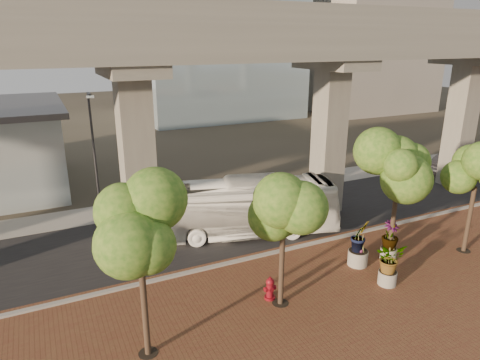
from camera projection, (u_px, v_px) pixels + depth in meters
name	position (u px, v px, depth m)	size (l,w,h in m)	color
ground	(258.00, 239.00, 24.10)	(160.00, 160.00, 0.00)	#353126
brick_plaza	(351.00, 317.00, 17.23)	(70.00, 13.00, 0.06)	brown
asphalt_road	(243.00, 225.00, 25.81)	(90.00, 8.00, 0.04)	black
curb_strip	(276.00, 252.00, 22.36)	(70.00, 0.25, 0.16)	#9B9790
far_sidewalk	(209.00, 197.00, 30.52)	(90.00, 3.00, 0.06)	#9B9790
transit_viaduct	(243.00, 104.00, 23.55)	(72.00, 5.60, 12.40)	gray
midrise_block	(366.00, 32.00, 66.84)	(18.00, 16.00, 24.00)	gray
transit_bus	(235.00, 208.00, 24.09)	(2.73, 11.63, 3.24)	white
parked_car	(454.00, 164.00, 35.73)	(1.75, 5.05, 1.66)	black
fire_hydrant	(270.00, 288.00, 18.24)	(0.52, 0.47, 1.04)	maroon
planter_front	(389.00, 260.00, 19.11)	(1.84, 1.84, 2.02)	gray
planter_right	(390.00, 237.00, 21.32)	(1.94, 1.94, 2.07)	#AFA89E
planter_left	(360.00, 238.00, 20.73)	(2.16, 2.16, 2.37)	#ACA49B
street_tree_far_west	(138.00, 229.00, 13.68)	(3.36, 3.36, 6.38)	#473628
street_tree_near_west	(284.00, 209.00, 16.74)	(3.39, 3.39, 5.84)	#473628
street_tree_near_east	(400.00, 167.00, 20.18)	(3.65, 3.65, 6.56)	#473628
street_tree_far_east	(478.00, 168.00, 21.17)	(3.50, 3.50, 6.20)	#473628
streetlamp_west	(94.00, 148.00, 25.35)	(0.39, 1.13, 7.80)	#323338
streetlamp_east	(324.00, 115.00, 31.90)	(0.46, 1.33, 9.20)	#28292D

